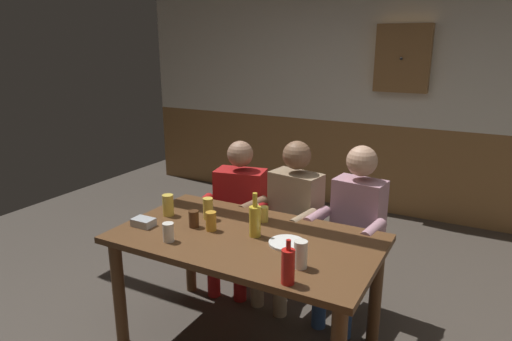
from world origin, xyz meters
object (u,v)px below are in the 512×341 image
object	(u,v)px
pint_glass_3	(208,209)
pint_glass_6	(211,221)
condiment_caddy	(143,222)
pint_glass_1	(264,214)
person_2	(353,227)
dining_table	(246,253)
pint_glass_0	(301,254)
person_1	(290,214)
person_0	(238,207)
bottle_1	(288,266)
pint_glass_5	(194,219)
wall_dart_cabinet	(403,58)
plate_0	(287,243)
pint_glass_4	(168,205)
pint_glass_2	(168,232)
table_candle	(256,210)
bottle_0	(255,220)

from	to	relation	value
pint_glass_3	pint_glass_6	bearing A→B (deg)	-50.39
condiment_caddy	pint_glass_3	bearing A→B (deg)	45.12
pint_glass_1	pint_glass_6	xyz separation A→B (m)	(-0.22, -0.29, 0.01)
condiment_caddy	person_2	bearing A→B (deg)	37.02
dining_table	pint_glass_0	distance (m)	0.53
dining_table	pint_glass_1	distance (m)	0.31
dining_table	person_1	bearing A→B (deg)	91.00
condiment_caddy	pint_glass_0	bearing A→B (deg)	-1.77
person_0	bottle_1	xyz separation A→B (m)	(0.93, -1.08, 0.22)
pint_glass_5	wall_dart_cabinet	world-z (taller)	wall_dart_cabinet
person_2	plate_0	size ratio (longest dim) A/B	5.70
condiment_caddy	pint_glass_4	bearing A→B (deg)	84.24
person_1	pint_glass_6	world-z (taller)	person_1
pint_glass_2	pint_glass_3	xyz separation A→B (m)	(0.01, 0.41, 0.02)
dining_table	person_0	size ratio (longest dim) A/B	1.37
table_candle	condiment_caddy	distance (m)	0.75
pint_glass_2	person_2	bearing A→B (deg)	48.72
plate_0	person_2	bearing A→B (deg)	72.92
person_0	bottle_0	size ratio (longest dim) A/B	4.23
plate_0	pint_glass_1	size ratio (longest dim) A/B	2.13
bottle_1	pint_glass_0	bearing A→B (deg)	92.71
person_2	bottle_0	bearing A→B (deg)	63.75
pint_glass_3	wall_dart_cabinet	world-z (taller)	wall_dart_cabinet
condiment_caddy	plate_0	world-z (taller)	condiment_caddy
pint_glass_2	wall_dart_cabinet	bearing A→B (deg)	77.43
pint_glass_6	pint_glass_3	bearing A→B (deg)	129.61
dining_table	pint_glass_6	distance (m)	0.30
pint_glass_5	pint_glass_1	bearing A→B (deg)	39.80
table_candle	pint_glass_2	distance (m)	0.67
pint_glass_0	person_2	bearing A→B (deg)	88.38
pint_glass_1	pint_glass_6	size ratio (longest dim) A/B	0.83
condiment_caddy	plate_0	bearing A→B (deg)	11.58
person_1	person_2	world-z (taller)	person_2
pint_glass_0	pint_glass_1	xyz separation A→B (m)	(-0.46, 0.47, -0.02)
pint_glass_4	dining_table	bearing A→B (deg)	-3.96
person_0	pint_glass_6	size ratio (longest dim) A/B	9.58
bottle_0	pint_glass_6	bearing A→B (deg)	-169.21
person_0	pint_glass_0	distance (m)	1.30
plate_0	condiment_caddy	bearing A→B (deg)	-168.42
pint_glass_3	wall_dart_cabinet	bearing A→B (deg)	75.75
pint_glass_5	person_1	bearing A→B (deg)	63.97
pint_glass_0	bottle_0	bearing A→B (deg)	149.30
plate_0	pint_glass_2	size ratio (longest dim) A/B	1.91
table_candle	plate_0	distance (m)	0.50
plate_0	bottle_1	size ratio (longest dim) A/B	0.94
pint_glass_1	pint_glass_6	distance (m)	0.37
condiment_caddy	pint_glass_3	world-z (taller)	pint_glass_3
wall_dart_cabinet	pint_glass_5	bearing A→B (deg)	-103.54
pint_glass_2	pint_glass_3	distance (m)	0.41
table_candle	wall_dart_cabinet	distance (m)	2.66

